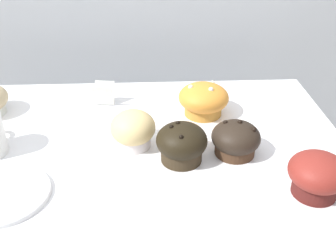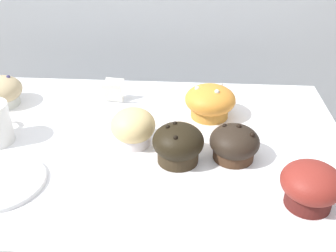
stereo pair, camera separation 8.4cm
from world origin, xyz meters
name	(u,v)px [view 1 (the left image)]	position (x,y,z in m)	size (l,w,h in m)	color
wall_back	(130,58)	(0.00, 0.60, 0.90)	(3.20, 0.10, 1.80)	#B2B7BC
muffin_front_center	(317,175)	(0.36, -0.18, 0.98)	(0.11, 0.11, 0.08)	#4E1916
muffin_back_left	(182,143)	(0.13, -0.07, 0.97)	(0.10, 0.10, 0.09)	#342819
muffin_back_right	(133,130)	(0.03, -0.01, 0.97)	(0.10, 0.10, 0.08)	white
muffin_front_left	(203,100)	(0.20, 0.13, 0.97)	(0.12, 0.12, 0.08)	#C58533
muffin_front_right	(236,139)	(0.24, -0.05, 0.97)	(0.10, 0.10, 0.08)	#432B1B
serving_plate	(3,194)	(-0.20, -0.16, 0.94)	(0.17, 0.17, 0.01)	white
price_card	(104,94)	(-0.05, 0.18, 0.97)	(0.06, 0.05, 0.06)	white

